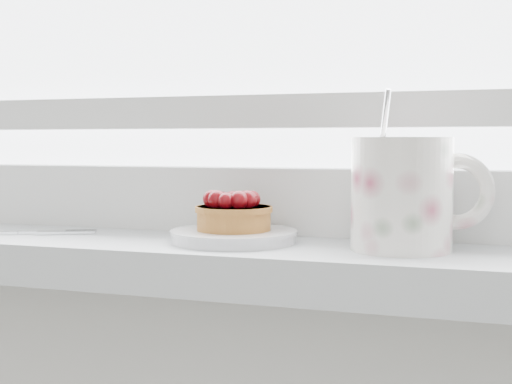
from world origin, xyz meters
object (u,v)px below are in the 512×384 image
at_px(raspberry_tart, 233,212).
at_px(floral_mug, 405,192).
at_px(saucer, 234,236).
at_px(fork, 3,233).

xyz_separation_m(raspberry_tart, floral_mug, (0.16, 0.00, 0.02)).
height_order(saucer, floral_mug, floral_mug).
relative_size(raspberry_tart, floral_mug, 0.52).
height_order(saucer, fork, saucer).
relative_size(floral_mug, fork, 0.82).
distance_m(saucer, floral_mug, 0.17).
xyz_separation_m(floral_mug, fork, (-0.42, -0.03, -0.05)).
bearing_deg(floral_mug, raspberry_tart, -178.99).
distance_m(raspberry_tart, floral_mug, 0.17).
xyz_separation_m(saucer, floral_mug, (0.16, 0.00, 0.05)).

